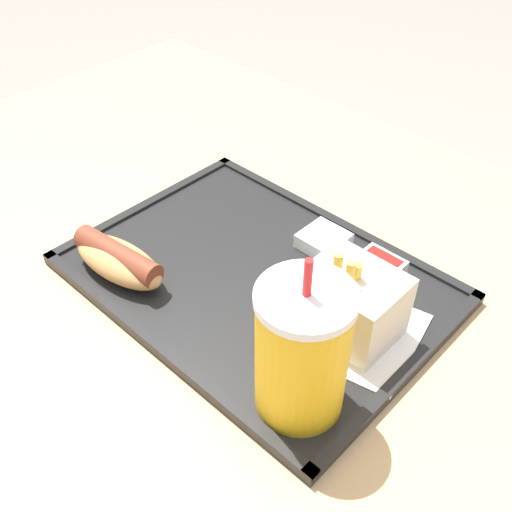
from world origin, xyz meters
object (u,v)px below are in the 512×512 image
Objects in this scene: fries_carton at (352,303)px; sauce_cup_mayo at (324,240)px; soda_cup at (302,351)px; hot_dog_far at (118,260)px; sauce_cup_ketchup at (377,268)px.

sauce_cup_mayo is at bearing -40.13° from fries_carton.
fries_carton is at bearing -79.34° from soda_cup.
hot_dog_far reaches higher than sauce_cup_ketchup.
soda_cup is 3.36× the size of sauce_cup_ketchup.
hot_dog_far is 0.26m from fries_carton.
sauce_cup_ketchup is (-0.07, -0.00, 0.00)m from sauce_cup_mayo.
sauce_cup_mayo is 0.07m from sauce_cup_ketchup.
soda_cup reaches higher than fries_carton.
hot_dog_far is at bearing 43.37° from sauce_cup_ketchup.
hot_dog_far is 2.57× the size of sauce_cup_mayo.
soda_cup is at bearing -178.11° from hot_dog_far.
soda_cup is at bearing 122.96° from sauce_cup_mayo.
fries_carton is (0.02, -0.10, -0.03)m from soda_cup.
fries_carton is 0.14m from sauce_cup_mayo.
hot_dog_far is at bearing 24.72° from fries_carton.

